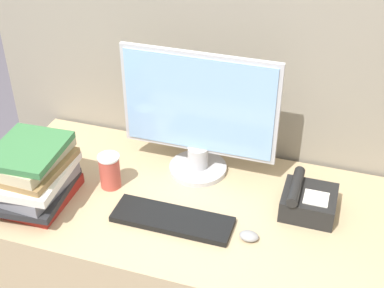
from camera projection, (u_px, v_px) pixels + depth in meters
The scene contains 8 objects.
cubicle_panel_rear at pixel (226, 113), 2.03m from camera, with size 1.87×0.04×1.72m.
desk at pixel (195, 277), 2.01m from camera, with size 1.47×0.69×0.72m.
monitor at pixel (198, 118), 1.84m from camera, with size 0.55×0.21×0.47m.
keyboard at pixel (172, 219), 1.73m from camera, with size 0.39×0.12×0.02m.
mouse at pixel (249, 236), 1.66m from camera, with size 0.06×0.05×0.03m.
coffee_cup at pixel (110, 171), 1.85m from camera, with size 0.08×0.08×0.13m.
book_stack at pixel (33, 175), 1.76m from camera, with size 0.26×0.31×0.22m.
desk_telephone at pixel (308, 201), 1.75m from camera, with size 0.17×0.18×0.11m.
Camera 1 is at (0.41, -0.98, 1.90)m, focal length 50.00 mm.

